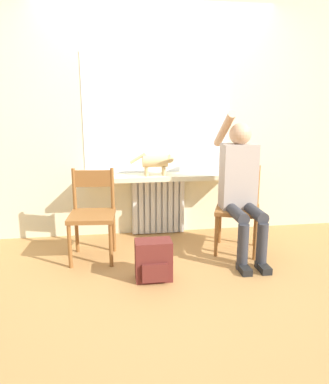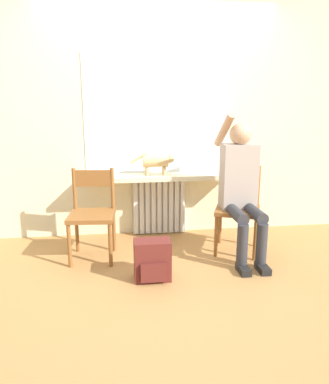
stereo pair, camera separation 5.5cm
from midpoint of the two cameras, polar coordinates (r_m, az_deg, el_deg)
ground_plane at (r=3.32m, az=1.21°, el=-12.93°), size 12.00×12.00×0.00m
wall_with_window at (r=4.19m, az=-1.53°, el=11.78°), size 7.00×0.06×2.70m
radiator at (r=4.27m, az=-1.32°, el=-2.04°), size 0.60×0.08×0.66m
windowsill at (r=4.08m, az=-1.15°, el=2.35°), size 1.67×0.33×0.05m
window_glass at (r=4.16m, az=-1.48°, el=11.76°), size 1.60×0.01×1.27m
chair_left at (r=3.64m, az=-11.36°, el=-3.14°), size 0.46×0.46×0.86m
chair_right at (r=3.83m, az=10.70°, el=-2.25°), size 0.55×0.55×0.86m
person at (r=3.67m, az=11.20°, el=1.31°), size 0.36×1.00×1.41m
cat at (r=4.00m, az=-1.65°, el=4.68°), size 0.48×0.13×0.25m
backpack at (r=3.23m, az=-2.17°, el=-10.40°), size 0.31×0.22×0.35m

